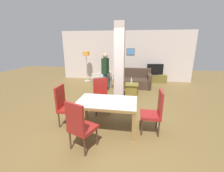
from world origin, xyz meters
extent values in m
plane|color=brown|center=(0.00, 0.00, 0.00)|extent=(18.00, 18.00, 0.00)
cube|color=beige|center=(0.00, 5.13, 1.35)|extent=(7.20, 0.06, 2.70)
cube|color=brown|center=(0.31, 5.09, 1.60)|extent=(0.44, 0.02, 0.36)
cube|color=#4C8CCC|center=(0.31, 5.07, 1.60)|extent=(0.40, 0.01, 0.32)
cube|color=beige|center=(0.13, 1.42, 1.35)|extent=(0.31, 0.33, 2.70)
cube|color=olive|center=(0.00, -0.43, 0.69)|extent=(1.45, 0.06, 0.06)
cube|color=olive|center=(0.00, 0.43, 0.69)|extent=(1.45, 0.06, 0.06)
cube|color=olive|center=(-0.70, 0.00, 0.69)|extent=(0.06, 0.80, 0.06)
cube|color=olive|center=(0.70, 0.00, 0.69)|extent=(0.06, 0.80, 0.06)
cube|color=silver|center=(0.00, 0.00, 0.73)|extent=(1.43, 0.90, 0.01)
cube|color=olive|center=(-0.68, -0.41, 0.33)|extent=(0.08, 0.08, 0.66)
cube|color=olive|center=(0.68, -0.41, 0.33)|extent=(0.08, 0.08, 0.66)
cube|color=olive|center=(-0.68, 0.41, 0.33)|extent=(0.08, 0.08, 0.66)
cube|color=olive|center=(0.68, 0.41, 0.33)|extent=(0.08, 0.08, 0.66)
cube|color=maroon|center=(1.05, 0.00, 0.44)|extent=(0.46, 0.46, 0.07)
cube|color=maroon|center=(1.25, 0.00, 0.76)|extent=(0.05, 0.44, 0.57)
cylinder|color=#432F20|center=(0.86, -0.19, 0.20)|extent=(0.04, 0.04, 0.41)
cylinder|color=#432F20|center=(0.86, 0.19, 0.20)|extent=(0.04, 0.04, 0.41)
cylinder|color=#432F20|center=(1.24, -0.19, 0.20)|extent=(0.04, 0.04, 0.41)
cylinder|color=#432F20|center=(1.24, 0.19, 0.20)|extent=(0.04, 0.04, 0.41)
cube|color=maroon|center=(-1.01, 0.00, 0.44)|extent=(0.46, 0.46, 0.07)
cube|color=maroon|center=(-1.21, 0.00, 0.76)|extent=(0.05, 0.44, 0.57)
cylinder|color=#432F20|center=(-0.82, 0.19, 0.20)|extent=(0.04, 0.04, 0.41)
cylinder|color=#432F20|center=(-0.82, -0.19, 0.20)|extent=(0.04, 0.04, 0.41)
cylinder|color=#432F20|center=(-1.20, 0.19, 0.20)|extent=(0.04, 0.04, 0.41)
cylinder|color=#432F20|center=(-1.20, -0.19, 0.20)|extent=(0.04, 0.04, 0.41)
cube|color=maroon|center=(-0.33, -0.80, 0.44)|extent=(0.60, 0.60, 0.07)
cube|color=maroon|center=(-0.40, -0.99, 0.76)|extent=(0.42, 0.21, 0.57)
cylinder|color=#432F20|center=(-0.43, -0.55, 0.20)|extent=(0.04, 0.04, 0.41)
cylinder|color=#432F20|center=(-0.08, -0.69, 0.20)|extent=(0.04, 0.04, 0.41)
cylinder|color=#432F20|center=(-0.57, -0.90, 0.20)|extent=(0.04, 0.04, 0.41)
cylinder|color=#432F20|center=(-0.22, -1.05, 0.20)|extent=(0.04, 0.04, 0.41)
cube|color=maroon|center=(-0.33, 0.81, 0.44)|extent=(0.60, 0.60, 0.07)
cube|color=maroon|center=(-0.40, 1.00, 0.76)|extent=(0.42, 0.21, 0.57)
cylinder|color=#432F20|center=(-0.08, 0.70, 0.20)|extent=(0.04, 0.04, 0.41)
cylinder|color=#432F20|center=(-0.43, 0.56, 0.20)|extent=(0.04, 0.04, 0.41)
cylinder|color=#432F20|center=(-0.22, 1.06, 0.20)|extent=(0.04, 0.04, 0.41)
cylinder|color=#432F20|center=(-0.57, 0.91, 0.20)|extent=(0.04, 0.04, 0.41)
cube|color=#443125|center=(0.51, 3.71, 0.21)|extent=(1.72, 0.87, 0.42)
cube|color=#443125|center=(0.51, 4.06, 0.65)|extent=(1.72, 0.18, 0.46)
cube|color=#443125|center=(1.29, 3.71, 0.34)|extent=(0.16, 0.87, 0.67)
cube|color=#443125|center=(-0.27, 3.71, 0.34)|extent=(0.16, 0.87, 0.67)
cube|color=#B8B3A3|center=(-0.98, 3.54, 0.20)|extent=(1.10, 1.08, 0.40)
cube|color=#B8B3A3|center=(-0.67, 3.67, 0.58)|extent=(0.49, 0.81, 0.36)
cube|color=#B8B3A3|center=(-0.85, 3.23, 0.30)|extent=(0.84, 0.47, 0.60)
cube|color=#B8B3A3|center=(-1.11, 3.84, 0.30)|extent=(0.84, 0.47, 0.60)
cube|color=olive|center=(0.50, 2.71, 0.42)|extent=(0.56, 0.55, 0.04)
cube|color=olive|center=(0.50, 2.71, 0.20)|extent=(0.48, 0.47, 0.40)
cylinder|color=#B2B7BC|center=(0.49, 2.75, 0.54)|extent=(0.07, 0.07, 0.19)
cylinder|color=#B2B7BC|center=(0.49, 2.75, 0.67)|extent=(0.03, 0.03, 0.07)
cylinder|color=#B7B7BC|center=(0.49, 2.75, 0.71)|extent=(0.03, 0.03, 0.01)
cube|color=brown|center=(1.65, 4.85, 0.21)|extent=(1.25, 0.40, 0.42)
cube|color=black|center=(1.65, 4.85, 0.43)|extent=(0.36, 0.24, 0.03)
cube|color=black|center=(1.65, 4.85, 0.72)|extent=(0.86, 0.15, 0.54)
cylinder|color=#B7B7BC|center=(-2.04, 4.55, 0.01)|extent=(0.32, 0.32, 0.02)
cylinder|color=#B7B7BC|center=(-2.04, 4.55, 0.71)|extent=(0.04, 0.04, 1.38)
cylinder|color=#F29E38|center=(-2.04, 4.55, 1.51)|extent=(0.35, 0.35, 0.22)
cylinder|color=#2D4E67|center=(-0.62, 2.93, 0.41)|extent=(0.13, 0.13, 0.81)
cylinder|color=#2D4E67|center=(-0.64, 2.76, 0.41)|extent=(0.13, 0.13, 0.81)
cube|color=#18321D|center=(-0.63, 2.84, 1.13)|extent=(0.26, 0.40, 0.64)
sphere|color=tan|center=(-0.63, 2.84, 1.57)|extent=(0.22, 0.22, 0.22)
camera|label=1|loc=(0.68, -3.31, 2.10)|focal=24.00mm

